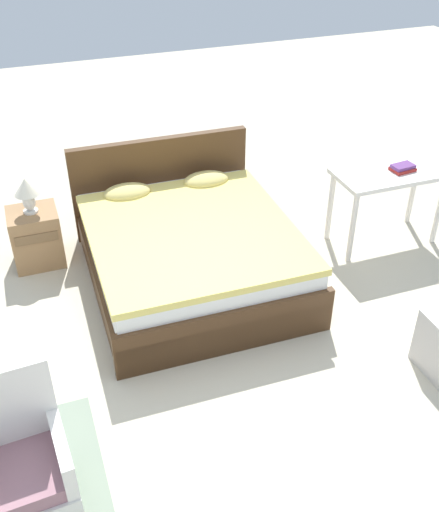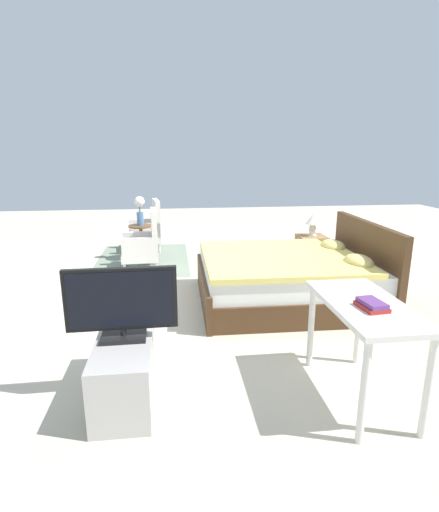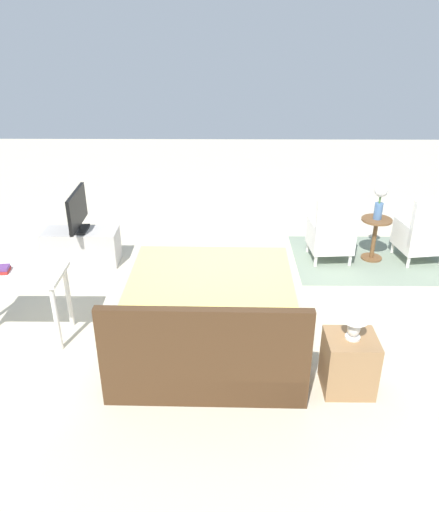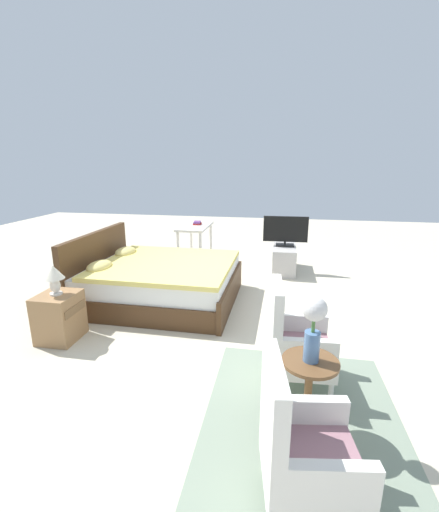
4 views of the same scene
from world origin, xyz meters
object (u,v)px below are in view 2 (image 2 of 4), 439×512
Objects in this scene: armchair_by_window_right at (143,245)px; book_stack at (372,305)px; armchair_by_window_left at (148,230)px; flower_vase at (140,208)px; table_lamp at (313,222)px; nightstand at (311,253)px; vanity_desk at (364,317)px; tv_flatscreen at (121,303)px; side_table at (141,238)px; bed at (290,278)px; tv_stand at (126,367)px.

armchair_by_window_right is 4.05× the size of book_stack.
armchair_by_window_left is 4.05× the size of book_stack.
table_lamp is (0.92, 2.61, -0.13)m from flower_vase.
nightstand is 3.44m from book_stack.
vanity_desk is at bearing 24.26° from flower_vase.
armchair_by_window_right reaches higher than vanity_desk.
nightstand is at bearing 166.90° from book_stack.
vanity_desk is at bearing 82.95° from tv_flatscreen.
side_table is 2.57× the size of book_stack.
armchair_by_window_right is (-1.57, -1.83, 0.08)m from bed.
armchair_by_window_right reaches higher than table_lamp.
nightstand is 2.35× the size of book_stack.
nightstand is (0.92, 2.61, -0.10)m from side_table.
table_lamp reaches higher than tv_stand.
nightstand is 1.62× the size of table_lamp.
armchair_by_window_right is at bearing -153.20° from vanity_desk.
side_table is at bearing -156.48° from book_stack.
armchair_by_window_right is 1.57× the size of side_table.
book_stack is at bearing 23.52° from flower_vase.
armchair_by_window_left reaches higher than book_stack.
armchair_by_window_right is (1.20, 0.00, 0.00)m from armchair_by_window_left.
nightstand is 0.48m from table_lamp.
vanity_desk is (1.96, -0.05, 0.34)m from bed.
table_lamp is (1.52, 2.54, 0.37)m from armchair_by_window_left.
armchair_by_window_left and armchair_by_window_right have the same top height.
table_lamp is 3.29m from vanity_desk.
nightstand is at bearing 59.03° from armchair_by_window_left.
armchair_by_window_left is 1.93× the size of flower_vase.
flower_vase is 2.77m from table_lamp.
flower_vase is (0.60, -0.07, 0.49)m from armchair_by_window_left.
flower_vase reaches higher than bed.
side_table is 3.91m from tv_stand.
vanity_desk is 0.18m from book_stack.
flower_vase is 0.50× the size of tv_stand.
armchair_by_window_left is 2.96m from nightstand.
side_table is 1.22× the size of flower_vase.
side_table is 1.09× the size of nightstand.
bed is at bearing 178.20° from book_stack.
flower_vase reaches higher than tv_flatscreen.
armchair_by_window_right is 0.96× the size of tv_stand.
tv_flatscreen is 3.45× the size of book_stack.
tv_stand is at bearing -178.94° from tv_flatscreen.
flower_vase is 0.89× the size of nightstand.
bed is 4.33× the size of flower_vase.
vanity_desk is (3.20, -0.75, 0.37)m from nightstand.
side_table reaches higher than tv_stand.
tv_stand is at bearing -45.21° from bed.
bed is 2.25× the size of armchair_by_window_left.
side_table is at bearing -172.75° from armchair_by_window_right.
bed is 1.99× the size of vanity_desk.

